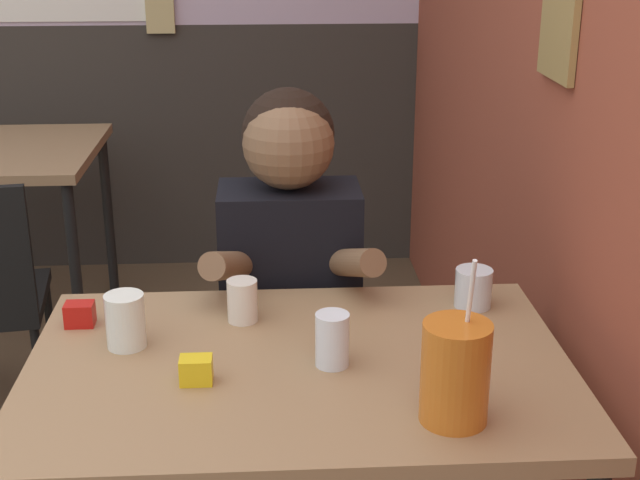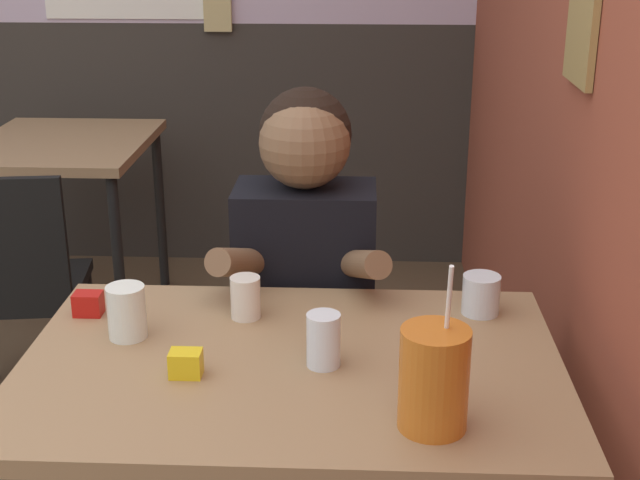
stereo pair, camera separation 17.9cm
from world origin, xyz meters
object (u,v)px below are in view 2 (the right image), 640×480
cocktail_pitcher (434,379)px  main_table (291,392)px  chair_near_window (12,278)px  person_seated (306,305)px  background_table (64,164)px

cocktail_pitcher → main_table: bearing=138.9°
chair_near_window → person_seated: size_ratio=0.72×
background_table → cocktail_pitcher: size_ratio=2.58×
main_table → cocktail_pitcher: size_ratio=3.52×
person_seated → cocktail_pitcher: 0.79m
background_table → chair_near_window: size_ratio=0.91×
main_table → background_table: size_ratio=1.37×
background_table → person_seated: (1.01, -1.24, -0.01)m
cocktail_pitcher → chair_near_window: bearing=135.4°
main_table → person_seated: (-0.00, 0.50, -0.04)m
main_table → chair_near_window: bearing=134.5°
main_table → person_seated: 0.50m
main_table → cocktail_pitcher: cocktail_pitcher is taller
chair_near_window → person_seated: bearing=-34.1°
background_table → main_table: bearing=-59.7°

